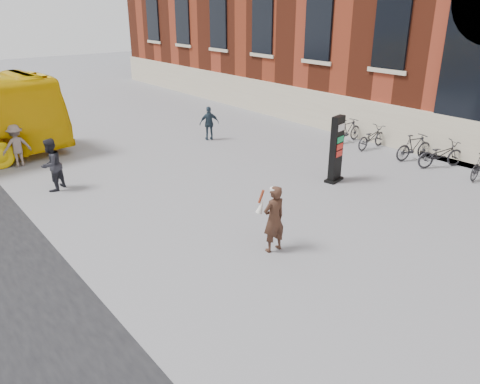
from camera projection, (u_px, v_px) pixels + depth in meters
ground at (286, 238)px, 12.42m from camera, size 100.00×100.00×0.00m
info_pylon at (336, 149)px, 15.99m from camera, size 0.80×0.52×2.31m
woman at (274, 218)px, 11.50m from camera, size 0.67×0.61×1.74m
pedestrian_a at (51, 165)px, 15.31m from camera, size 1.08×1.04×1.76m
pedestrian_b at (16, 146)px, 17.60m from camera, size 1.07×0.65×1.62m
pedestrian_c at (209, 123)px, 21.07m from camera, size 0.97×0.68×1.52m
bike_4 at (441, 154)px, 17.63m from camera, size 2.02×1.38×1.01m
bike_5 at (414, 147)px, 18.45m from camera, size 1.80×0.92×1.04m
bike_6 at (371, 137)px, 19.95m from camera, size 1.83×0.70×0.95m
bike_7 at (348, 130)px, 20.86m from camera, size 1.73×0.52×1.03m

